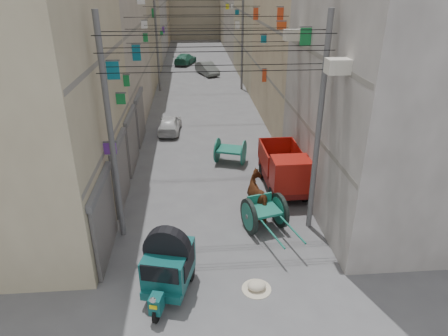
{
  "coord_description": "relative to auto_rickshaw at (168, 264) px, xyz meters",
  "views": [
    {
      "loc": [
        -0.79,
        -6.98,
        8.76
      ],
      "look_at": [
        0.29,
        6.5,
        2.4
      ],
      "focal_mm": 32.0,
      "sensor_mm": 36.0,
      "label": 1
    }
  ],
  "objects": [
    {
      "name": "mini_truck",
      "position": [
        4.9,
        5.91,
        -0.02
      ],
      "size": [
        1.72,
        3.71,
        2.08
      ],
      "rotation": [
        0.0,
        0.0,
        0.01
      ],
      "color": "black",
      "rests_on": "ground"
    },
    {
      "name": "signboards",
      "position": [
        1.69,
        18.88,
        2.41
      ],
      "size": [
        8.22,
        40.52,
        5.67
      ],
      "color": "#0B6880",
      "rests_on": "ground"
    },
    {
      "name": "shutters_left",
      "position": [
        -2.22,
        7.6,
        0.47
      ],
      "size": [
        0.18,
        14.4,
        2.88
      ],
      "color": "#4E4D52",
      "rests_on": "ground"
    },
    {
      "name": "distant_car_green",
      "position": [
        0.23,
        37.34,
        -0.42
      ],
      "size": [
        2.87,
        4.48,
        1.21
      ],
      "primitive_type": "imported",
      "rotation": [
        0.0,
        0.0,
        2.84
      ],
      "color": "#21614A",
      "rests_on": "ground"
    },
    {
      "name": "utility_poles",
      "position": [
        1.7,
        14.23,
        2.98
      ],
      "size": [
        7.4,
        22.2,
        8.0
      ],
      "color": "#545456",
      "rests_on": "ground"
    },
    {
      "name": "building_row_left",
      "position": [
        -6.3,
        31.35,
        5.44
      ],
      "size": [
        8.0,
        62.0,
        14.0
      ],
      "color": "tan",
      "rests_on": "ground"
    },
    {
      "name": "auto_rickshaw",
      "position": [
        0.0,
        0.0,
        0.0
      ],
      "size": [
        1.81,
        2.55,
        1.73
      ],
      "rotation": [
        0.0,
        0.0,
        -0.25
      ],
      "color": "black",
      "rests_on": "ground"
    },
    {
      "name": "horse",
      "position": [
        3.52,
        4.23,
        -0.17
      ],
      "size": [
        1.42,
        2.17,
        1.69
      ],
      "primitive_type": "imported",
      "rotation": [
        0.0,
        0.0,
        3.42
      ],
      "color": "#623017",
      "rests_on": "ground"
    },
    {
      "name": "distant_car_grey",
      "position": [
        2.49,
        31.48,
        -0.4
      ],
      "size": [
        2.5,
        3.97,
        1.23
      ],
      "primitive_type": "imported",
      "rotation": [
        0.0,
        0.0,
        0.35
      ],
      "color": "#555A57",
      "rests_on": "ground"
    },
    {
      "name": "distant_car_white",
      "position": [
        -0.59,
        14.49,
        -0.47
      ],
      "size": [
        1.5,
        3.31,
        1.1
      ],
      "primitive_type": "imported",
      "rotation": [
        0.0,
        0.0,
        3.08
      ],
      "color": "#BBBBBB",
      "rests_on": "ground"
    },
    {
      "name": "tonga_cart",
      "position": [
        3.5,
        3.14,
        -0.3
      ],
      "size": [
        1.93,
        3.25,
        1.38
      ],
      "rotation": [
        0.0,
        0.0,
        0.27
      ],
      "color": "black",
      "rests_on": "ground"
    },
    {
      "name": "feed_sack",
      "position": [
        2.7,
        -0.18,
        -0.87
      ],
      "size": [
        0.58,
        0.46,
        0.29
      ],
      "primitive_type": "ellipsoid",
      "color": "beige",
      "rests_on": "ground"
    },
    {
      "name": "second_cart",
      "position": [
        2.79,
        9.41,
        -0.32
      ],
      "size": [
        1.83,
        1.73,
        1.31
      ],
      "rotation": [
        0.0,
        0.0,
        -0.33
      ],
      "color": "#166150",
      "rests_on": "ground"
    },
    {
      "name": "overhead_cables",
      "position": [
        1.7,
        11.63,
        5.75
      ],
      "size": [
        7.4,
        22.52,
        1.12
      ],
      "color": "black",
      "rests_on": "ground"
    },
    {
      "name": "building_row_right",
      "position": [
        9.69,
        31.35,
        5.44
      ],
      "size": [
        8.0,
        62.0,
        14.0
      ],
      "color": "#A8A19D",
      "rests_on": "ground"
    },
    {
      "name": "ac_units",
      "position": [
        5.35,
        4.89,
        6.41
      ],
      "size": [
        0.7,
        6.55,
        3.35
      ],
      "color": "beige",
      "rests_on": "ground"
    }
  ]
}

